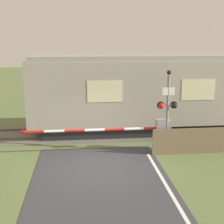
{
  "coord_description": "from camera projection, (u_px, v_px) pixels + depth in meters",
  "views": [
    {
      "loc": [
        -0.64,
        -10.94,
        4.79
      ],
      "look_at": [
        0.71,
        1.98,
        1.63
      ],
      "focal_mm": 50.0,
      "sensor_mm": 36.0,
      "label": 1
    }
  ],
  "objects": [
    {
      "name": "signal_post",
      "position": [
        168.0,
        107.0,
        12.75
      ],
      "size": [
        0.86,
        0.26,
        3.48
      ],
      "color": "gray",
      "rests_on": "ground_plane"
    },
    {
      "name": "train",
      "position": [
        188.0,
        92.0,
        15.92
      ],
      "size": [
        15.88,
        2.75,
        3.91
      ],
      "color": "black",
      "rests_on": "ground_plane"
    },
    {
      "name": "ground_plane",
      "position": [
        99.0,
        167.0,
        11.77
      ],
      "size": [
        80.0,
        80.0,
        0.0
      ],
      "primitive_type": "plane",
      "color": "#5B6B3D"
    },
    {
      "name": "roadside_fence",
      "position": [
        200.0,
        141.0,
        12.98
      ],
      "size": [
        4.05,
        0.06,
        1.1
      ],
      "color": "#726047",
      "rests_on": "ground_plane"
    },
    {
      "name": "crossing_barrier",
      "position": [
        152.0,
        135.0,
        13.16
      ],
      "size": [
        6.17,
        0.44,
        1.38
      ],
      "color": "gray",
      "rests_on": "ground_plane"
    },
    {
      "name": "track_bed",
      "position": [
        94.0,
        132.0,
        15.9
      ],
      "size": [
        36.0,
        3.2,
        0.13
      ],
      "color": "#666056",
      "rests_on": "ground_plane"
    }
  ]
}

